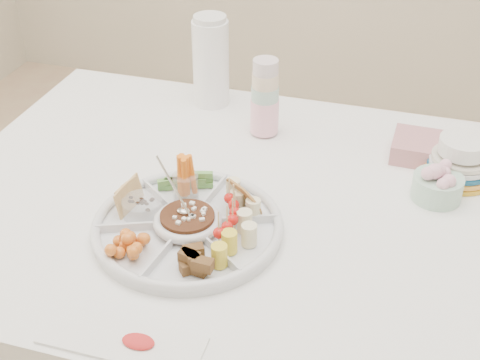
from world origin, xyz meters
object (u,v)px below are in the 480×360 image
(dining_table, at_px, (275,330))
(plate_stack, at_px, (461,159))
(thermos, at_px, (211,60))
(party_tray, at_px, (188,224))

(dining_table, height_order, plate_stack, plate_stack)
(plate_stack, bearing_deg, thermos, 163.63)
(dining_table, height_order, thermos, thermos)
(party_tray, height_order, plate_stack, plate_stack)
(party_tray, height_order, thermos, thermos)
(dining_table, bearing_deg, plate_stack, 31.81)
(party_tray, relative_size, plate_stack, 2.44)
(dining_table, relative_size, thermos, 6.06)
(dining_table, relative_size, party_tray, 4.00)
(thermos, relative_size, plate_stack, 1.61)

